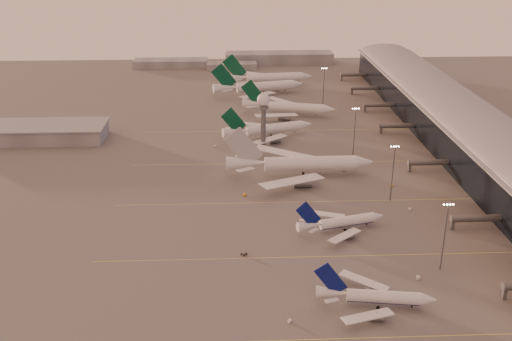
{
  "coord_description": "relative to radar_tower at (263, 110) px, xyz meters",
  "views": [
    {
      "loc": [
        -11.63,
        -170.95,
        106.83
      ],
      "look_at": [
        -1.14,
        65.63,
        10.22
      ],
      "focal_mm": 42.0,
      "sensor_mm": 36.0,
      "label": 1
    }
  ],
  "objects": [
    {
      "name": "gsv_truck_c",
      "position": [
        -10.85,
        -57.78,
        -19.79
      ],
      "size": [
        5.36,
        5.44,
        2.27
      ],
      "color": "gold",
      "rests_on": "ground"
    },
    {
      "name": "gsv_tug_mid",
      "position": [
        -12.74,
        -107.76,
        -20.38
      ],
      "size": [
        4.42,
        4.36,
        1.11
      ],
      "color": "#5C5E61",
      "rests_on": "ground"
    },
    {
      "name": "terminal",
      "position": [
        102.88,
        -9.91,
        -10.43
      ],
      "size": [
        57.0,
        362.0,
        23.04
      ],
      "color": "black",
      "rests_on": "ground"
    },
    {
      "name": "radar_tower",
      "position": [
        0.0,
        0.0,
        0.0
      ],
      "size": [
        6.4,
        6.4,
        31.1
      ],
      "color": "#53555A",
      "rests_on": "ground"
    },
    {
      "name": "greentail_a",
      "position": [
        3.93,
        18.9,
        -17.57
      ],
      "size": [
        50.91,
        40.47,
        19.13
      ],
      "color": "silver",
      "rests_on": "ground"
    },
    {
      "name": "taxiway_markings",
      "position": [
        25.0,
        -64.0,
        -20.94
      ],
      "size": [
        180.0,
        185.25,
        0.02
      ],
      "color": "#E5D451",
      "rests_on": "ground"
    },
    {
      "name": "distant_horizon",
      "position": [
        -2.38,
        205.14,
        -17.06
      ],
      "size": [
        165.0,
        37.5,
        9.0
      ],
      "color": "slate",
      "rests_on": "ground"
    },
    {
      "name": "greentail_b",
      "position": [
        18.81,
        59.27,
        -17.23
      ],
      "size": [
        56.84,
        45.34,
        21.06
      ],
      "color": "silver",
      "rests_on": "ground"
    },
    {
      "name": "gsv_catering_b",
      "position": [
        54.54,
        -50.54,
        -18.81
      ],
      "size": [
        5.58,
        3.28,
        4.29
      ],
      "color": "gold",
      "rests_on": "ground"
    },
    {
      "name": "ground",
      "position": [
        -5.0,
        -120.0,
        -20.95
      ],
      "size": [
        700.0,
        700.0,
        0.0
      ],
      "primitive_type": "plane",
      "color": "#4E4C4C",
      "rests_on": "ground"
    },
    {
      "name": "greentail_d",
      "position": [
        11.35,
        133.91,
        -16.77
      ],
      "size": [
        65.09,
        52.35,
        23.65
      ],
      "color": "silver",
      "rests_on": "ground"
    },
    {
      "name": "gsv_tug_far",
      "position": [
        3.91,
        -15.38,
        -20.38
      ],
      "size": [
        3.04,
        4.26,
        1.11
      ],
      "color": "silver",
      "rests_on": "ground"
    },
    {
      "name": "hangar",
      "position": [
        -125.0,
        20.0,
        -16.63
      ],
      "size": [
        82.0,
        27.0,
        8.5
      ],
      "color": "slate",
      "rests_on": "ground"
    },
    {
      "name": "narrowbody_near",
      "position": [
        26.17,
        -140.21,
        -18.03
      ],
      "size": [
        36.73,
        29.12,
        14.41
      ],
      "color": "silver",
      "rests_on": "ground"
    },
    {
      "name": "gsv_truck_b",
      "position": [
        55.86,
        -75.15,
        -19.84
      ],
      "size": [
        5.57,
        2.47,
        2.18
      ],
      "color": "silver",
      "rests_on": "ground"
    },
    {
      "name": "mast_a",
      "position": [
        53.0,
        -120.0,
        -7.21
      ],
      "size": [
        3.6,
        0.56,
        25.0
      ],
      "color": "#53555A",
      "rests_on": "ground"
    },
    {
      "name": "mast_b",
      "position": [
        50.0,
        -65.0,
        -7.21
      ],
      "size": [
        3.6,
        0.56,
        25.0
      ],
      "color": "#53555A",
      "rests_on": "ground"
    },
    {
      "name": "mast_c",
      "position": [
        45.0,
        -10.0,
        -7.21
      ],
      "size": [
        3.6,
        0.56,
        25.0
      ],
      "color": "#53555A",
      "rests_on": "ground"
    },
    {
      "name": "gsv_truck_a",
      "position": [
        -0.07,
        -146.79,
        -19.92
      ],
      "size": [
        5.16,
        4.16,
        2.01
      ],
      "color": "silver",
      "rests_on": "ground"
    },
    {
      "name": "gsv_truck_d",
      "position": [
        -25.18,
        4.47,
        -19.84
      ],
      "size": [
        2.33,
        5.5,
        2.17
      ],
      "color": "silver",
      "rests_on": "ground"
    },
    {
      "name": "widebody_white",
      "position": [
        15.23,
        -36.32,
        -16.74
      ],
      "size": [
        68.96,
        55.25,
        24.26
      ],
      "color": "silver",
      "rests_on": "ground"
    },
    {
      "name": "greentail_c",
      "position": [
        3.06,
        108.02,
        -16.82
      ],
      "size": [
        63.35,
        50.59,
        23.37
      ],
      "color": "silver",
      "rests_on": "ground"
    },
    {
      "name": "gsv_catering_a",
      "position": [
        43.96,
        -125.91,
        -18.75
      ],
      "size": [
        5.52,
        2.89,
        4.4
      ],
      "color": "silver",
      "rests_on": "ground"
    },
    {
      "name": "mast_d",
      "position": [
        43.0,
        80.0,
        -7.21
      ],
      "size": [
        3.6,
        0.56,
        25.0
      ],
      "color": "#53555A",
      "rests_on": "ground"
    },
    {
      "name": "narrowbody_mid",
      "position": [
        24.48,
        -90.83,
        -18.07
      ],
      "size": [
        35.68,
        28.1,
        14.24
      ],
      "color": "silver",
      "rests_on": "ground"
    }
  ]
}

